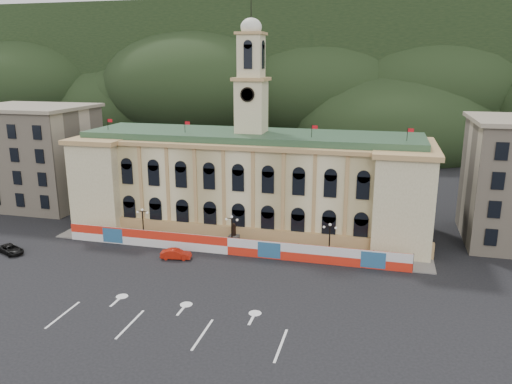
% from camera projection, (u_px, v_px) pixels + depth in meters
% --- Properties ---
extents(ground, '(260.00, 260.00, 0.00)m').
position_uv_depth(ground, '(188.00, 302.00, 56.48)').
color(ground, black).
rests_on(ground, ground).
extents(lane_markings, '(26.00, 10.00, 0.02)m').
position_uv_depth(lane_markings, '(170.00, 324.00, 51.79)').
color(lane_markings, white).
rests_on(lane_markings, ground).
extents(hill_ridge, '(230.00, 80.00, 64.00)m').
position_uv_depth(hill_ridge, '(324.00, 83.00, 165.73)').
color(hill_ridge, black).
rests_on(hill_ridge, ground).
extents(city_hall, '(56.20, 17.60, 37.10)m').
position_uv_depth(city_hall, '(251.00, 180.00, 80.35)').
color(city_hall, beige).
rests_on(city_hall, ground).
extents(side_building_left, '(21.00, 17.00, 18.60)m').
position_uv_depth(side_building_left, '(34.00, 155.00, 93.45)').
color(side_building_left, tan).
rests_on(side_building_left, ground).
extents(hoarding_fence, '(50.00, 0.44, 2.50)m').
position_uv_depth(hoarding_fence, '(228.00, 246.00, 70.25)').
color(hoarding_fence, red).
rests_on(hoarding_fence, ground).
extents(pavement, '(56.00, 5.50, 0.16)m').
position_uv_depth(pavement, '(234.00, 247.00, 73.08)').
color(pavement, slate).
rests_on(pavement, ground).
extents(statue, '(1.40, 1.40, 3.72)m').
position_uv_depth(statue, '(234.00, 239.00, 73.03)').
color(statue, '#595651').
rests_on(statue, ground).
extents(lamp_left, '(1.96, 0.44, 5.15)m').
position_uv_depth(lamp_left, '(143.00, 222.00, 74.99)').
color(lamp_left, black).
rests_on(lamp_left, ground).
extents(lamp_center, '(1.96, 0.44, 5.15)m').
position_uv_depth(lamp_center, '(232.00, 229.00, 71.61)').
color(lamp_center, black).
rests_on(lamp_center, ground).
extents(lamp_right, '(1.96, 0.44, 5.15)m').
position_uv_depth(lamp_right, '(330.00, 238.00, 68.23)').
color(lamp_right, black).
rests_on(lamp_right, ground).
extents(red_sedan, '(2.87, 4.71, 1.39)m').
position_uv_depth(red_sedan, '(176.00, 254.00, 68.78)').
color(red_sedan, '#AB1B0C').
rests_on(red_sedan, ground).
extents(black_suv, '(5.26, 5.95, 1.24)m').
position_uv_depth(black_suv, '(11.00, 249.00, 70.74)').
color(black_suv, black).
rests_on(black_suv, ground).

